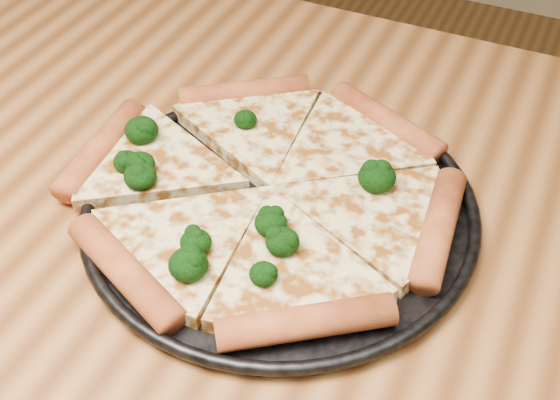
% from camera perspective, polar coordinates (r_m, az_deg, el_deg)
% --- Properties ---
extents(dining_table, '(1.20, 0.90, 0.75)m').
position_cam_1_polar(dining_table, '(0.65, -11.10, -10.35)').
color(dining_table, '#955D2E').
rests_on(dining_table, ground).
extents(pizza_pan, '(0.33, 0.33, 0.02)m').
position_cam_1_polar(pizza_pan, '(0.60, -0.00, -0.59)').
color(pizza_pan, black).
rests_on(pizza_pan, dining_table).
extents(pizza, '(0.34, 0.33, 0.03)m').
position_cam_1_polar(pizza, '(0.61, -1.07, 1.01)').
color(pizza, '#E1D089').
rests_on(pizza, pizza_pan).
extents(broccoli_florets, '(0.24, 0.20, 0.02)m').
position_cam_1_polar(broccoli_florets, '(0.59, -4.78, 0.63)').
color(broccoli_florets, black).
rests_on(broccoli_florets, pizza).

